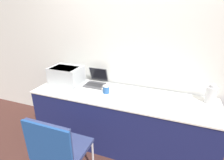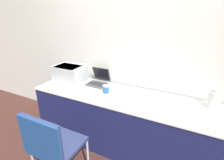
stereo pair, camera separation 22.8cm
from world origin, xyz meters
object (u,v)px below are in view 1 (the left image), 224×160
coffee_cup (106,89)px  metal_pitcher (211,94)px  external_keyboard (88,91)px  laptop_left (96,81)px  chair (57,147)px  printer (66,75)px

coffee_cup → metal_pitcher: (1.26, 0.19, 0.06)m
external_keyboard → coffee_cup: (0.24, 0.06, 0.04)m
laptop_left → chair: bearing=-85.0°
external_keyboard → laptop_left: bearing=92.4°
external_keyboard → metal_pitcher: metal_pitcher is taller
printer → external_keyboard: printer is taller
external_keyboard → printer: bearing=159.8°
coffee_cup → metal_pitcher: metal_pitcher is taller
coffee_cup → metal_pitcher: 1.27m
printer → chair: 1.17m
laptop_left → metal_pitcher: bearing=-1.2°
external_keyboard → coffee_cup: size_ratio=3.91×
laptop_left → metal_pitcher: 1.51m
printer → chair: size_ratio=0.49×
laptop_left → external_keyboard: (0.01, -0.28, -0.04)m
laptop_left → external_keyboard: laptop_left is taller
printer → coffee_cup: bearing=-8.2°
external_keyboard → metal_pitcher: size_ratio=1.64×
laptop_left → external_keyboard: 0.29m
laptop_left → chair: laptop_left is taller
metal_pitcher → chair: bearing=-142.4°
metal_pitcher → chair: size_ratio=0.27×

